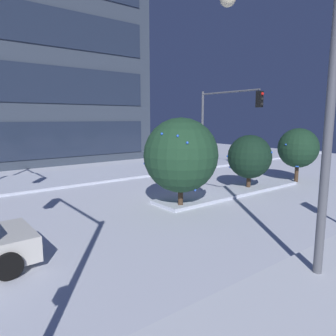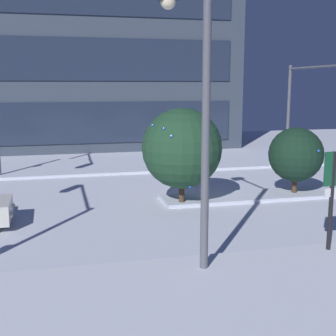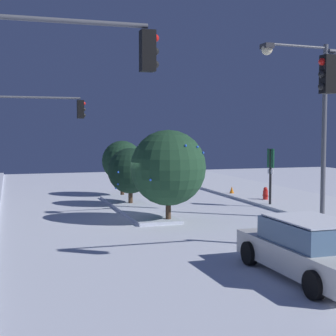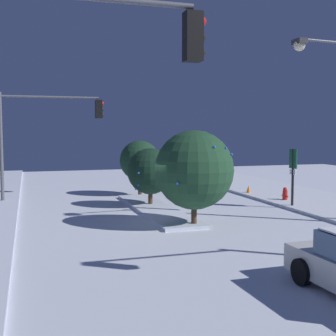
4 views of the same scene
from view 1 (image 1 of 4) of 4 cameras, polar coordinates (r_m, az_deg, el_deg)
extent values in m
plane|color=silver|center=(14.07, 2.74, -6.41)|extent=(52.00, 52.00, 0.00)
cube|color=silver|center=(21.31, -12.71, -1.10)|extent=(52.00, 5.20, 0.14)
cube|color=silver|center=(16.29, 11.72, -4.18)|extent=(9.00, 1.80, 0.14)
cube|color=#232D42|center=(25.36, -24.15, 4.55)|extent=(19.74, 0.10, 2.80)
cube|color=#232D42|center=(25.43, -24.78, 14.02)|extent=(19.74, 0.10, 2.80)
cube|color=#232D42|center=(26.19, -25.44, 23.19)|extent=(19.74, 0.10, 2.80)
sphere|color=#F9E5B2|center=(10.08, -24.53, -10.62)|extent=(0.16, 0.16, 0.16)
sphere|color=#F9E5B2|center=(8.90, -22.41, -13.08)|extent=(0.16, 0.16, 0.16)
cylinder|color=black|center=(8.53, -27.22, -15.63)|extent=(0.66, 0.23, 0.66)
cylinder|color=#565960|center=(24.00, 6.30, 6.90)|extent=(0.18, 0.18, 5.73)
cylinder|color=#565960|center=(22.30, 11.07, 13.49)|extent=(0.12, 5.06, 0.12)
cube|color=black|center=(20.68, 16.41, 11.99)|extent=(0.32, 0.36, 1.00)
sphere|color=red|center=(20.59, 16.89, 12.87)|extent=(0.20, 0.20, 0.20)
sphere|color=black|center=(20.57, 16.85, 11.99)|extent=(0.20, 0.20, 0.20)
sphere|color=black|center=(20.55, 16.81, 11.10)|extent=(0.20, 0.20, 0.20)
cylinder|color=#565960|center=(7.76, 27.41, 7.45)|extent=(0.20, 0.20, 7.33)
cylinder|color=#473323|center=(13.20, 2.30, -5.34)|extent=(0.22, 0.22, 0.94)
sphere|color=#1E4228|center=(12.88, 2.35, 2.36)|extent=(3.09, 3.09, 3.09)
sphere|color=blue|center=(14.18, 3.93, -0.91)|extent=(0.10, 0.10, 0.10)
sphere|color=blue|center=(11.41, 3.55, 4.64)|extent=(0.10, 0.10, 0.10)
sphere|color=blue|center=(12.58, 4.99, -4.02)|extent=(0.10, 0.10, 0.10)
sphere|color=blue|center=(13.12, -4.28, 0.83)|extent=(0.10, 0.10, 0.10)
sphere|color=blue|center=(11.80, -1.13, 6.29)|extent=(0.10, 0.10, 0.10)
sphere|color=blue|center=(11.51, 1.79, 5.90)|extent=(0.10, 0.10, 0.10)
cylinder|color=#473323|center=(20.08, 22.47, -0.88)|extent=(0.22, 0.22, 1.04)
sphere|color=#193823|center=(19.89, 22.73, 3.41)|extent=(2.33, 2.33, 2.33)
sphere|color=blue|center=(19.44, 22.70, 0.25)|extent=(0.10, 0.10, 0.10)
sphere|color=blue|center=(20.72, 22.26, 5.71)|extent=(0.10, 0.10, 0.10)
sphere|color=blue|center=(18.95, 20.78, 4.05)|extent=(0.10, 0.10, 0.10)
sphere|color=blue|center=(20.76, 24.22, 5.08)|extent=(0.10, 0.10, 0.10)
sphere|color=blue|center=(19.42, 22.41, 0.29)|extent=(0.10, 0.10, 0.10)
cylinder|color=#473323|center=(17.09, 14.53, -2.54)|extent=(0.22, 0.22, 0.80)
sphere|color=black|center=(16.87, 14.71, 2.02)|extent=(2.28, 2.28, 2.28)
sphere|color=blue|center=(17.99, 15.02, 2.87)|extent=(0.10, 0.10, 0.10)
sphere|color=blue|center=(16.94, 11.28, 0.15)|extent=(0.10, 0.10, 0.10)
sphere|color=blue|center=(17.35, 12.26, -0.50)|extent=(0.10, 0.10, 0.10)
sphere|color=blue|center=(16.73, 10.81, 2.12)|extent=(0.10, 0.10, 0.10)
sphere|color=blue|center=(16.56, 18.46, 2.72)|extent=(0.10, 0.10, 0.10)
camera|label=2|loc=(8.02, 116.27, 2.46)|focal=49.46mm
camera|label=3|loc=(19.67, -73.74, 2.47)|focal=54.51mm
camera|label=4|loc=(17.90, -65.01, 3.97)|focal=48.23mm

